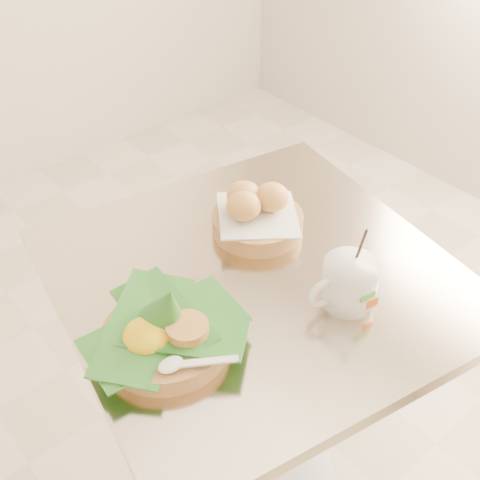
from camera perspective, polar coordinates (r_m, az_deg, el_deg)
cafe_table at (r=1.28m, az=1.34°, el=-10.38°), size 0.81×0.81×0.75m
rice_basket at (r=0.98m, az=-7.11°, el=-8.57°), size 0.26×0.26×0.13m
bread_basket at (r=1.20m, az=1.52°, el=2.52°), size 0.22×0.22×0.09m
coffee_mug at (r=1.05m, az=10.21°, el=-3.98°), size 0.13×0.10×0.17m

